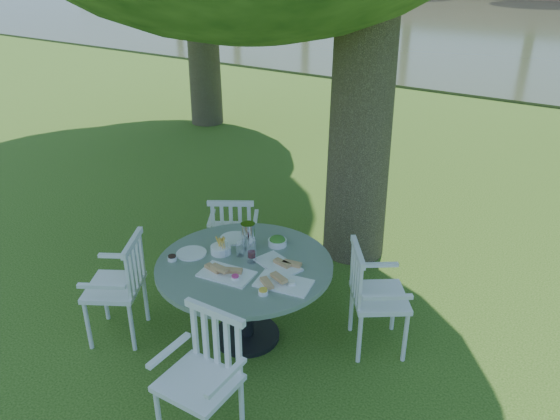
{
  "coord_description": "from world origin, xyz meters",
  "views": [
    {
      "loc": [
        2.47,
        -3.57,
        3.0
      ],
      "look_at": [
        0.0,
        0.2,
        0.85
      ],
      "focal_mm": 35.0,
      "sensor_mm": 36.0,
      "label": 1
    }
  ],
  "objects": [
    {
      "name": "chair_sw",
      "position": [
        -0.69,
        -1.1,
        0.54
      ],
      "size": [
        0.61,
        0.62,
        0.92
      ],
      "rotation": [
        0.0,
        0.0,
        -1.04
      ],
      "color": "white",
      "rests_on": "ground"
    },
    {
      "name": "ground",
      "position": [
        0.0,
        0.0,
        0.0
      ],
      "size": [
        140.0,
        140.0,
        0.0
      ],
      "primitive_type": "plane",
      "color": "#21410D",
      "rests_on": "ground"
    },
    {
      "name": "table",
      "position": [
        0.17,
        -0.58,
        0.6
      ],
      "size": [
        1.42,
        1.42,
        0.74
      ],
      "color": "black",
      "rests_on": "ground"
    },
    {
      "name": "chair_nw",
      "position": [
        -0.52,
        0.15,
        0.51
      ],
      "size": [
        0.59,
        0.58,
        0.87
      ],
      "rotation": [
        0.0,
        0.0,
        -2.59
      ],
      "color": "white",
      "rests_on": "ground"
    },
    {
      "name": "tableware",
      "position": [
        0.14,
        -0.52,
        0.78
      ],
      "size": [
        1.24,
        0.84,
        0.24
      ],
      "color": "white",
      "rests_on": "table"
    },
    {
      "name": "chair_ne",
      "position": [
        1.06,
        -0.12,
        0.54
      ],
      "size": [
        0.63,
        0.63,
        0.92
      ],
      "rotation": [
        0.0,
        0.0,
        -4.09
      ],
      "color": "white",
      "rests_on": "ground"
    },
    {
      "name": "chair_se",
      "position": [
        0.55,
        -1.51,
        0.54
      ],
      "size": [
        0.48,
        0.45,
        0.93
      ],
      "rotation": [
        0.0,
        0.0,
        0.02
      ],
      "color": "white",
      "rests_on": "ground"
    }
  ]
}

